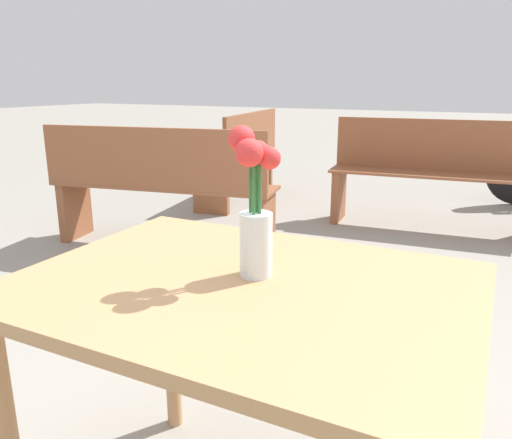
# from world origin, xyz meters

# --- Properties ---
(table_front) EXTENTS (0.99, 0.74, 0.72)m
(table_front) POSITION_xyz_m (0.00, 0.00, 0.61)
(table_front) COLOR tan
(table_front) RESTS_ON ground_plane
(flower_vase) EXTENTS (0.12, 0.12, 0.33)m
(flower_vase) POSITION_xyz_m (0.01, 0.04, 0.86)
(flower_vase) COLOR silver
(flower_vase) RESTS_ON table_front
(bench_near) EXTENTS (1.63, 0.52, 0.85)m
(bench_near) POSITION_xyz_m (-0.03, 3.22, 0.46)
(bench_near) COLOR brown
(bench_near) RESTS_ON ground_plane
(bench_middle) EXTENTS (1.63, 0.65, 0.85)m
(bench_middle) POSITION_xyz_m (-1.62, 1.78, 0.46)
(bench_middle) COLOR brown
(bench_middle) RESTS_ON ground_plane
(bench_far) EXTENTS (0.60, 1.53, 0.85)m
(bench_far) POSITION_xyz_m (-1.86, 3.45, 0.46)
(bench_far) COLOR brown
(bench_far) RESTS_ON ground_plane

